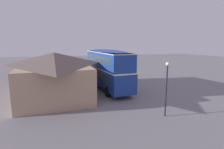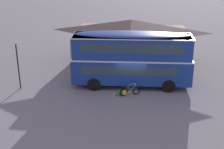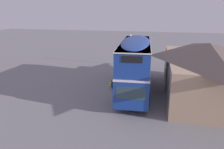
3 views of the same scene
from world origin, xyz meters
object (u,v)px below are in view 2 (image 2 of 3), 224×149
Objects in this scene: double_decker_bus at (132,57)px; street_lamp at (17,59)px; touring_bicycle at (129,91)px; water_bottle_clear_plastic at (114,94)px; backpack_on_ground at (120,93)px.

double_decker_bus reaches higher than street_lamp.
touring_bicycle is 6.33× the size of water_bottle_clear_plastic.
water_bottle_clear_plastic is at bearing -176.39° from backpack_on_ground.
street_lamp is (-8.67, 0.32, 2.37)m from backpack_on_ground.
touring_bicycle is 0.39× the size of street_lamp.
street_lamp reaches higher than water_bottle_clear_plastic.
backpack_on_ground is 0.12× the size of street_lamp.
street_lamp is at bearing 177.56° from water_bottle_clear_plastic.
touring_bicycle is 1.27m from water_bottle_clear_plastic.
touring_bicycle is at bearing 7.81° from water_bottle_clear_plastic.
double_decker_bus is at bearing 90.49° from touring_bicycle.
touring_bicycle is (0.02, -2.05, -2.27)m from double_decker_bus.
backpack_on_ground is (-0.74, -2.19, -2.39)m from double_decker_bus.
touring_bicycle is at bearing 10.43° from backpack_on_ground.
double_decker_bus is at bearing 71.38° from backpack_on_ground.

